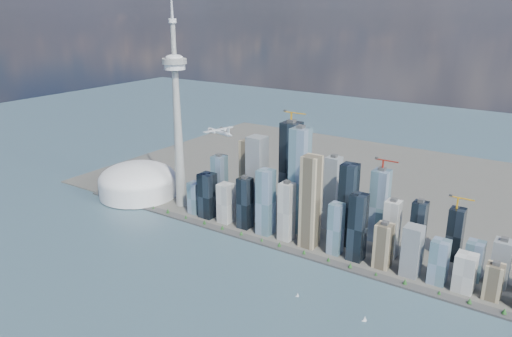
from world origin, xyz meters
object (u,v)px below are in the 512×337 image
Objects in this scene: airplane at (219,132)px; sailboat_west at (297,295)px; needle_tower at (177,113)px; dome_stadium at (138,182)px; sailboat_east at (365,320)px.

airplane reaches higher than sailboat_west.
needle_tower is 2.75× the size of dome_stadium.
dome_stadium is at bearing -179.64° from airplane.
airplane is 7.08× the size of sailboat_east.
needle_tower is at bearing 4.09° from dome_stadium.
airplane is 446.73m from sailboat_east.
sailboat_west is 122.56m from sailboat_east.
dome_stadium is at bearing -175.91° from needle_tower.
sailboat_east is at bearing -14.99° from dome_stadium.
dome_stadium reaches higher than sailboat_west.
dome_stadium is 18.43× the size of sailboat_east.
dome_stadium is 24.23× the size of sailboat_west.
dome_stadium is 2.60× the size of airplane.
airplane is at bearing -13.66° from dome_stadium.
airplane is 353.19m from sailboat_west.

